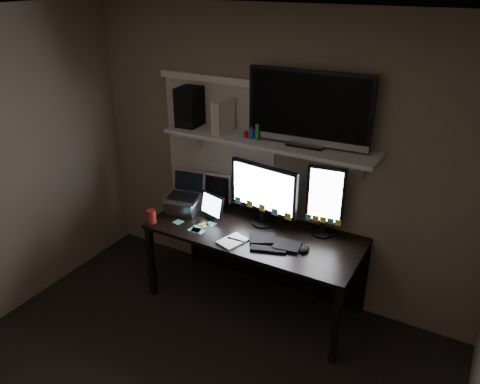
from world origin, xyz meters
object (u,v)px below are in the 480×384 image
Objects in this scene: desk at (260,243)px; speaker at (190,107)px; tablet at (213,206)px; tv at (309,109)px; game_console at (223,116)px; monitor_landscape at (264,194)px; mouse at (305,249)px; keyboard at (274,242)px; monitor_portrait at (325,201)px; laptop at (183,194)px; cup at (151,217)px.

desk is 5.36× the size of speaker.
tablet is 1.21m from tv.
game_console is 0.82× the size of speaker.
desk is 1.87× the size of tv.
monitor_landscape is 2.33× the size of game_console.
mouse reaches higher than desk.
keyboard is 1.38m from speaker.
tablet is 0.80× the size of speaker.
monitor_portrait is (0.51, 0.08, 0.03)m from monitor_landscape.
monitor_landscape is at bearing 1.64° from laptop.
speaker is at bearing 79.80° from cup.
monitor_portrait is (0.51, 0.12, 0.48)m from desk.
monitor_landscape reaches higher than tablet.
tablet is at bearing 150.86° from keyboard.
mouse is at bearing -13.88° from keyboard.
tv is 2.86× the size of speaker.
monitor_portrait reaches higher than monitor_landscape.
tablet is at bearing 174.67° from mouse.
tablet is 0.98× the size of game_console.
monitor_landscape is 5.80× the size of mouse.
mouse is 0.95× the size of cup.
monitor_landscape is 0.99m from speaker.
monitor_portrait is 0.98m from tablet.
tv is at bearing 55.52° from keyboard.
tv reaches higher than monitor_portrait.
tv reaches higher than keyboard.
desk is 6.71× the size of tablet.
laptop reaches higher than keyboard.
laptop is 1.38m from tv.
cup is (-0.85, -0.41, 0.23)m from desk.
mouse is (0.25, 0.02, 0.01)m from keyboard.
laptop is (-0.96, 0.11, 0.16)m from keyboard.
speaker is at bearing 172.57° from desk.
laptop is (-1.24, -0.23, -0.13)m from monitor_portrait.
game_console reaches higher than monitor_portrait.
keyboard is at bearing -42.76° from desk.
tablet is at bearing -32.99° from speaker.
tv is at bearing 24.20° from cup.
keyboard is at bearing -21.06° from speaker.
laptop is 3.03× the size of cup.
mouse is 0.40× the size of game_console.
laptop is at bearing -143.34° from game_console.
mouse is at bearing -13.73° from laptop.
laptop is 0.37× the size of tv.
monitor_portrait is 5.58× the size of mouse.
laptop is (-0.30, -0.02, 0.06)m from tablet.
game_console is at bearing 48.23° from cup.
game_console reaches higher than mouse.
mouse is at bearing -102.69° from monitor_portrait.
monitor_portrait reaches higher than tablet.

